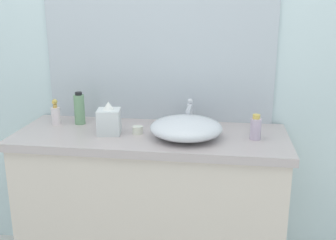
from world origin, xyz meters
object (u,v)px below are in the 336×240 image
at_px(lotion_bottle, 256,128).
at_px(perfume_bottle, 79,109).
at_px(candle_jar, 138,130).
at_px(sink_basin, 186,128).
at_px(tissue_box, 109,120).
at_px(soap_dispenser, 56,114).

bearing_deg(lotion_bottle, perfume_bottle, 172.08).
bearing_deg(candle_jar, lotion_bottle, -0.38).
bearing_deg(lotion_bottle, candle_jar, 179.62).
bearing_deg(perfume_bottle, candle_jar, -19.85).
xyz_separation_m(sink_basin, lotion_bottle, (0.34, 0.03, 0.01)).
height_order(lotion_bottle, tissue_box, tissue_box).
bearing_deg(lotion_bottle, sink_basin, -174.97).
relative_size(sink_basin, tissue_box, 2.12).
height_order(perfume_bottle, tissue_box, perfume_bottle).
bearing_deg(sink_basin, tissue_box, 178.31).
distance_m(sink_basin, lotion_bottle, 0.34).
bearing_deg(sink_basin, lotion_bottle, 5.03).
height_order(sink_basin, tissue_box, tissue_box).
xyz_separation_m(tissue_box, candle_jar, (0.14, 0.02, -0.05)).
bearing_deg(perfume_bottle, lotion_bottle, -7.92).
xyz_separation_m(sink_basin, soap_dispenser, (-0.73, 0.13, 0.01)).
bearing_deg(candle_jar, soap_dispenser, 168.06).
bearing_deg(soap_dispenser, perfume_bottle, 11.32).
bearing_deg(lotion_bottle, soap_dispenser, 174.37).
bearing_deg(perfume_bottle, sink_basin, -14.93).
distance_m(sink_basin, perfume_bottle, 0.62).
distance_m(sink_basin, tissue_box, 0.39).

